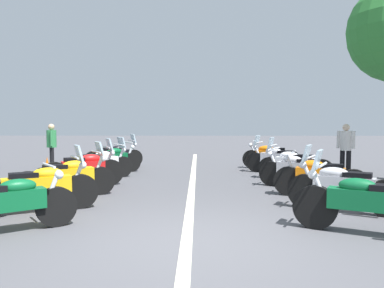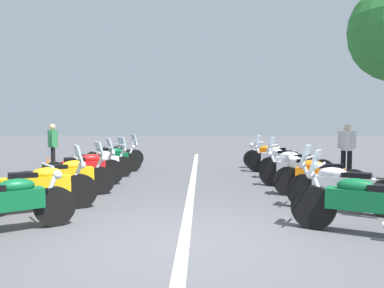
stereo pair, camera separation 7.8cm
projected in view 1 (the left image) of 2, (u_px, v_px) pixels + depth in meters
name	position (u px, v px, depth m)	size (l,w,h in m)	color
ground_plane	(186.00, 243.00, 5.18)	(80.00, 80.00, 0.00)	#4C4C51
lane_centre_stripe	(192.00, 183.00, 10.17)	(18.25, 0.16, 0.01)	beige
motorcycle_left_row_0	(7.00, 203.00, 5.56)	(1.36, 1.76, 0.99)	black
motorcycle_left_row_1	(39.00, 187.00, 6.87)	(1.21, 1.98, 1.22)	black
motorcycle_left_row_2	(67.00, 177.00, 8.22)	(1.27, 1.91, 1.21)	black
motorcycle_left_row_3	(85.00, 168.00, 9.63)	(1.10, 1.88, 1.22)	black
motorcycle_left_row_4	(99.00, 163.00, 10.88)	(1.47, 1.78, 1.20)	black
motorcycle_left_row_5	(110.00, 159.00, 12.14)	(1.32, 1.86, 0.99)	black
motorcycle_left_row_6	(115.00, 155.00, 13.56)	(1.19, 1.90, 1.21)	black
motorcycle_right_row_0	(368.00, 203.00, 5.50)	(1.15, 2.04, 1.23)	black
motorcycle_right_row_1	(342.00, 187.00, 6.92)	(1.11, 1.86, 1.22)	black
motorcycle_right_row_2	(319.00, 177.00, 8.25)	(0.93, 1.93, 1.01)	black
motorcycle_right_row_3	(298.00, 170.00, 9.43)	(1.11, 1.83, 1.00)	black
motorcycle_right_row_4	(294.00, 164.00, 10.70)	(1.13, 1.92, 1.21)	black
motorcycle_right_row_5	(278.00, 159.00, 12.11)	(1.16, 1.97, 1.21)	black
motorcycle_right_row_6	(271.00, 156.00, 13.30)	(0.90, 1.95, 1.00)	black
traffic_cone_1	(47.00, 168.00, 11.28)	(0.36, 0.36, 0.61)	orange
bystander_0	(52.00, 143.00, 12.91)	(0.50, 0.32, 1.58)	black
bystander_1	(346.00, 146.00, 11.47)	(0.33, 0.46, 1.59)	black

